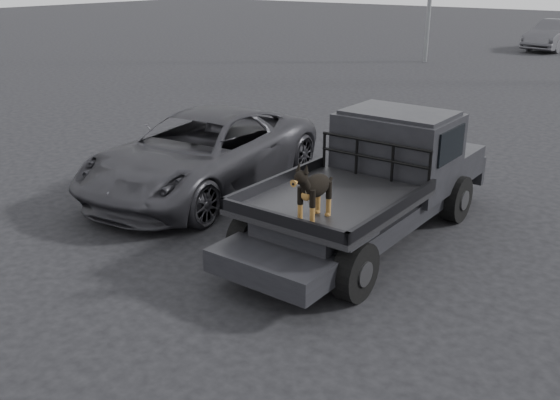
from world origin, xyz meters
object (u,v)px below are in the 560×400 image
Objects in this scene: flatbed_ute at (365,210)px; distant_car_a at (555,35)px; dog at (315,191)px; parked_suv at (202,153)px.

distant_car_a reaches higher than flatbed_ute.
dog is 0.17× the size of distant_car_a.
flatbed_ute is at bearing -73.46° from distant_car_a.
distant_car_a is (-3.91, 26.02, 0.28)m from flatbed_ute.
flatbed_ute is 1.21× the size of distant_car_a.
dog reaches higher than distant_car_a.
flatbed_ute is 26.32m from distant_car_a.
parked_suv is 1.15× the size of distant_car_a.
dog is at bearing -33.59° from parked_suv.
distant_car_a reaches higher than parked_suv.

